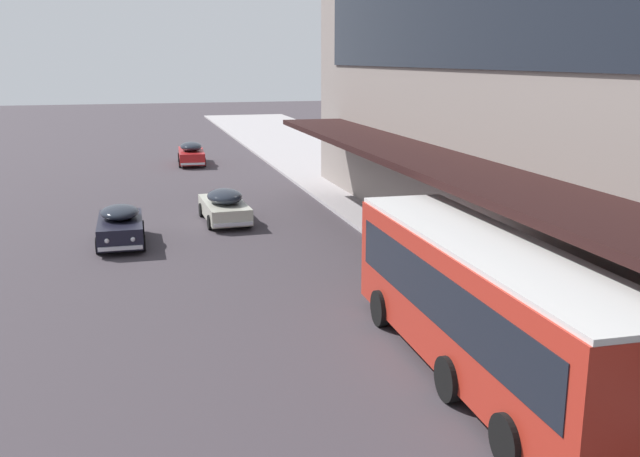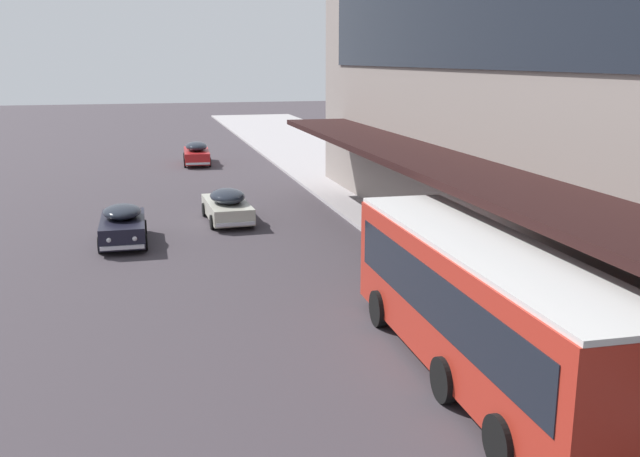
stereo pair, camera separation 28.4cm
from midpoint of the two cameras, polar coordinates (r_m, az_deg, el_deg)
The scene contains 4 objects.
transit_bus_kerbside_front at distance 16.50m, azimuth 13.34°, elevation -5.76°, with size 2.82×11.15×3.26m.
sedan_oncoming_front at distance 29.33m, azimuth -15.23°, elevation 0.29°, with size 1.84×4.29×1.53m.
sedan_second_near at distance 32.34m, azimuth -7.18°, elevation 1.84°, with size 2.02×4.64×1.52m.
sedan_oncoming_rear at distance 50.59m, azimuth -9.69°, elevation 5.97°, with size 1.99×5.00×1.59m.
Camera 2 is at (-2.92, -1.92, 7.19)m, focal length 40.00 mm.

